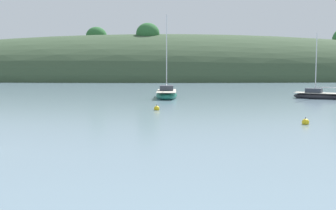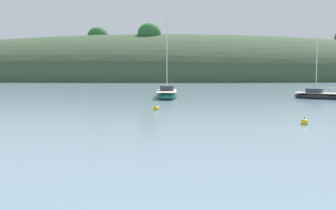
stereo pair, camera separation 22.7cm
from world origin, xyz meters
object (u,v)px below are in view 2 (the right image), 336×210
Objects in this scene: sailboat_yellow_far at (319,96)px; mooring_buoy_outer at (158,109)px; mooring_buoy_channel at (306,123)px; sailboat_red_portside at (168,94)px.

sailboat_yellow_far is 12.56× the size of mooring_buoy_outer.
sailboat_yellow_far is 12.56× the size of mooring_buoy_channel.
mooring_buoy_outer is (-16.12, -11.03, -0.20)m from sailboat_yellow_far.
mooring_buoy_outer is at bearing -93.83° from sailboat_red_portside.
mooring_buoy_channel is (8.27, -19.92, -0.26)m from sailboat_red_portside.
sailboat_red_portside reaches higher than mooring_buoy_outer.
sailboat_red_portside is 11.86m from mooring_buoy_outer.
sailboat_red_portside is at bearing 176.99° from sailboat_yellow_far.
sailboat_yellow_far is at bearing 34.37° from mooring_buoy_outer.
sailboat_yellow_far reaches higher than mooring_buoy_outer.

